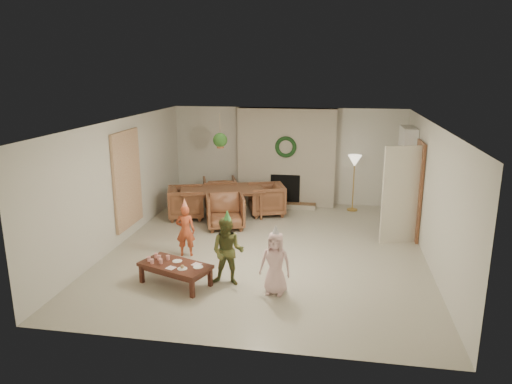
% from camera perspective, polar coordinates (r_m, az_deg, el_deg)
% --- Properties ---
extents(floor, '(7.00, 7.00, 0.00)m').
position_cam_1_polar(floor, '(9.50, 1.38, -6.82)').
color(floor, '#B7B29E').
rests_on(floor, ground).
extents(ceiling, '(7.00, 7.00, 0.00)m').
position_cam_1_polar(ceiling, '(8.90, 1.48, 8.34)').
color(ceiling, white).
rests_on(ceiling, wall_back).
extents(wall_back, '(7.00, 0.00, 7.00)m').
position_cam_1_polar(wall_back, '(12.52, 3.78, 4.35)').
color(wall_back, silver).
rests_on(wall_back, floor).
extents(wall_front, '(7.00, 0.00, 7.00)m').
position_cam_1_polar(wall_front, '(5.85, -3.63, -7.74)').
color(wall_front, silver).
rests_on(wall_front, floor).
extents(wall_left, '(0.00, 7.00, 7.00)m').
position_cam_1_polar(wall_left, '(9.99, -15.85, 1.20)').
color(wall_left, silver).
rests_on(wall_left, floor).
extents(wall_right, '(0.00, 7.00, 7.00)m').
position_cam_1_polar(wall_right, '(9.19, 20.26, -0.29)').
color(wall_right, silver).
rests_on(wall_right, floor).
extents(fireplace_mass, '(2.50, 0.40, 2.50)m').
position_cam_1_polar(fireplace_mass, '(12.32, 3.68, 4.19)').
color(fireplace_mass, '#512015').
rests_on(fireplace_mass, floor).
extents(fireplace_hearth, '(1.60, 0.30, 0.12)m').
position_cam_1_polar(fireplace_hearth, '(12.26, 3.41, -1.58)').
color(fireplace_hearth, brown).
rests_on(fireplace_hearth, floor).
extents(fireplace_firebox, '(0.75, 0.12, 0.75)m').
position_cam_1_polar(fireplace_firebox, '(12.32, 3.53, 0.38)').
color(fireplace_firebox, black).
rests_on(fireplace_firebox, floor).
extents(fireplace_wreath, '(0.54, 0.10, 0.54)m').
position_cam_1_polar(fireplace_wreath, '(12.05, 3.58, 5.40)').
color(fireplace_wreath, '#153817').
rests_on(fireplace_wreath, fireplace_mass).
extents(floor_lamp_base, '(0.26, 0.26, 0.03)m').
position_cam_1_polar(floor_lamp_base, '(12.26, 11.43, -2.07)').
color(floor_lamp_base, gold).
rests_on(floor_lamp_base, floor).
extents(floor_lamp_post, '(0.03, 0.03, 1.26)m').
position_cam_1_polar(floor_lamp_post, '(12.10, 11.58, 0.84)').
color(floor_lamp_post, gold).
rests_on(floor_lamp_post, floor).
extents(floor_lamp_shade, '(0.34, 0.34, 0.28)m').
position_cam_1_polar(floor_lamp_shade, '(11.97, 11.73, 3.67)').
color(floor_lamp_shade, beige).
rests_on(floor_lamp_shade, floor_lamp_post).
extents(bookshelf_carcass, '(0.30, 1.00, 2.20)m').
position_cam_1_polar(bookshelf_carcass, '(11.41, 17.43, 1.94)').
color(bookshelf_carcass, white).
rests_on(bookshelf_carcass, floor).
extents(bookshelf_shelf_a, '(0.30, 0.92, 0.03)m').
position_cam_1_polar(bookshelf_shelf_a, '(11.56, 17.09, -1.20)').
color(bookshelf_shelf_a, white).
rests_on(bookshelf_shelf_a, bookshelf_carcass).
extents(bookshelf_shelf_b, '(0.30, 0.92, 0.03)m').
position_cam_1_polar(bookshelf_shelf_b, '(11.47, 17.24, 0.72)').
color(bookshelf_shelf_b, white).
rests_on(bookshelf_shelf_b, bookshelf_carcass).
extents(bookshelf_shelf_c, '(0.30, 0.92, 0.03)m').
position_cam_1_polar(bookshelf_shelf_c, '(11.38, 17.39, 2.68)').
color(bookshelf_shelf_c, white).
rests_on(bookshelf_shelf_c, bookshelf_carcass).
extents(bookshelf_shelf_d, '(0.30, 0.92, 0.03)m').
position_cam_1_polar(bookshelf_shelf_d, '(11.31, 17.54, 4.66)').
color(bookshelf_shelf_d, white).
rests_on(bookshelf_shelf_d, bookshelf_carcass).
extents(books_row_lower, '(0.20, 0.40, 0.24)m').
position_cam_1_polar(books_row_lower, '(11.38, 17.13, -0.72)').
color(books_row_lower, maroon).
rests_on(books_row_lower, bookshelf_shelf_a).
extents(books_row_mid, '(0.20, 0.44, 0.24)m').
position_cam_1_polar(books_row_mid, '(11.48, 17.16, 1.46)').
color(books_row_mid, navy).
rests_on(books_row_mid, bookshelf_shelf_b).
extents(books_row_upper, '(0.20, 0.36, 0.22)m').
position_cam_1_polar(books_row_upper, '(11.26, 17.40, 3.23)').
color(books_row_upper, '#A47F23').
rests_on(books_row_upper, bookshelf_shelf_c).
extents(door_frame, '(0.05, 0.86, 2.04)m').
position_cam_1_polar(door_frame, '(10.39, 18.80, 0.17)').
color(door_frame, brown).
rests_on(door_frame, floor).
extents(door_leaf, '(0.77, 0.32, 2.00)m').
position_cam_1_polar(door_leaf, '(9.97, 16.96, -0.39)').
color(door_leaf, beige).
rests_on(door_leaf, floor).
extents(curtain_panel, '(0.06, 1.20, 2.00)m').
position_cam_1_polar(curtain_panel, '(10.15, -15.17, 1.45)').
color(curtain_panel, beige).
rests_on(curtain_panel, wall_left).
extents(dining_table, '(2.20, 1.65, 0.69)m').
position_cam_1_polar(dining_table, '(11.46, -4.06, -1.27)').
color(dining_table, brown).
rests_on(dining_table, floor).
extents(dining_chair_near, '(1.03, 1.05, 0.76)m').
position_cam_1_polar(dining_chair_near, '(10.62, -3.70, -2.34)').
color(dining_chair_near, brown).
rests_on(dining_chair_near, floor).
extents(dining_chair_far, '(1.03, 1.05, 0.76)m').
position_cam_1_polar(dining_chair_far, '(12.28, -4.37, -0.03)').
color(dining_chair_far, brown).
rests_on(dining_chair_far, floor).
extents(dining_chair_left, '(1.05, 1.03, 0.76)m').
position_cam_1_polar(dining_chair_left, '(11.42, -8.36, -1.26)').
color(dining_chair_left, brown).
rests_on(dining_chair_left, floor).
extents(dining_chair_right, '(1.05, 1.03, 0.76)m').
position_cam_1_polar(dining_chair_right, '(11.57, 1.25, -0.89)').
color(dining_chair_right, brown).
rests_on(dining_chair_right, floor).
extents(hanging_plant_cord, '(0.01, 0.01, 0.70)m').
position_cam_1_polar(hanging_plant_cord, '(10.66, -4.33, 7.44)').
color(hanging_plant_cord, tan).
rests_on(hanging_plant_cord, ceiling).
extents(hanging_plant_pot, '(0.16, 0.16, 0.12)m').
position_cam_1_polar(hanging_plant_pot, '(10.71, -4.30, 5.58)').
color(hanging_plant_pot, brown).
rests_on(hanging_plant_pot, hanging_plant_cord).
extents(hanging_plant_foliage, '(0.32, 0.32, 0.32)m').
position_cam_1_polar(hanging_plant_foliage, '(10.69, -4.31, 6.22)').
color(hanging_plant_foliage, '#1E4717').
rests_on(hanging_plant_foliage, hanging_plant_pot).
extents(coffee_table_top, '(1.30, 0.96, 0.05)m').
position_cam_1_polar(coffee_table_top, '(8.01, -9.65, -8.67)').
color(coffee_table_top, '#53281B').
rests_on(coffee_table_top, floor).
extents(coffee_table_apron, '(1.18, 0.84, 0.07)m').
position_cam_1_polar(coffee_table_apron, '(8.04, -9.63, -9.08)').
color(coffee_table_apron, '#53281B').
rests_on(coffee_table_apron, floor).
extents(coffee_leg_fl, '(0.08, 0.08, 0.30)m').
position_cam_1_polar(coffee_leg_fl, '(8.26, -13.52, -9.52)').
color(coffee_leg_fl, '#53281B').
rests_on(coffee_leg_fl, floor).
extents(coffee_leg_fr, '(0.08, 0.08, 0.30)m').
position_cam_1_polar(coffee_leg_fr, '(7.61, -7.65, -11.37)').
color(coffee_leg_fr, '#53281B').
rests_on(coffee_leg_fr, floor).
extents(coffee_leg_bl, '(0.08, 0.08, 0.30)m').
position_cam_1_polar(coffee_leg_bl, '(8.57, -11.31, -8.47)').
color(coffee_leg_bl, '#53281B').
rests_on(coffee_leg_bl, floor).
extents(coffee_leg_br, '(0.08, 0.08, 0.30)m').
position_cam_1_polar(coffee_leg_br, '(7.95, -5.51, -10.13)').
color(coffee_leg_br, '#53281B').
rests_on(coffee_leg_br, floor).
extents(cup_a, '(0.08, 0.08, 0.08)m').
position_cam_1_polar(cup_a, '(8.18, -12.71, -7.84)').
color(cup_a, white).
rests_on(cup_a, coffee_table_top).
extents(cup_b, '(0.08, 0.08, 0.08)m').
position_cam_1_polar(cup_b, '(8.30, -11.86, -7.45)').
color(cup_b, white).
rests_on(cup_b, coffee_table_top).
extents(cup_c, '(0.08, 0.08, 0.08)m').
position_cam_1_polar(cup_c, '(8.08, -12.36, -8.10)').
color(cup_c, white).
rests_on(cup_c, coffee_table_top).
extents(cup_d, '(0.08, 0.08, 0.08)m').
position_cam_1_polar(cup_d, '(8.20, -11.51, -7.71)').
color(cup_d, white).
rests_on(cup_d, coffee_table_top).
extents(cup_e, '(0.08, 0.08, 0.08)m').
position_cam_1_polar(cup_e, '(8.05, -11.35, -8.14)').
color(cup_e, white).
rests_on(cup_e, coffee_table_top).
extents(cup_f, '(0.08, 0.08, 0.08)m').
position_cam_1_polar(cup_f, '(8.17, -10.51, -7.74)').
color(cup_f, white).
rests_on(cup_f, coffee_table_top).
extents(plate_a, '(0.21, 0.21, 0.01)m').
position_cam_1_polar(plate_a, '(8.10, -9.41, -8.16)').
color(plate_a, white).
rests_on(plate_a, coffee_table_top).
extents(plate_b, '(0.21, 0.21, 0.01)m').
position_cam_1_polar(plate_b, '(7.80, -8.81, -9.05)').
color(plate_b, white).
rests_on(plate_b, coffee_table_top).
extents(plate_c, '(0.21, 0.21, 0.01)m').
position_cam_1_polar(plate_c, '(7.83, -6.94, -8.90)').
color(plate_c, white).
rests_on(plate_c, coffee_table_top).
extents(food_scoop, '(0.08, 0.08, 0.06)m').
position_cam_1_polar(food_scoop, '(7.79, -8.82, -8.81)').
color(food_scoop, tan).
rests_on(food_scoop, plate_b).
extents(napkin_left, '(0.17, 0.17, 0.01)m').
position_cam_1_polar(napkin_left, '(7.86, -10.17, -8.93)').
color(napkin_left, '#FDBAD1').
rests_on(napkin_left, coffee_table_top).
extents(napkin_right, '(0.17, 0.17, 0.01)m').
position_cam_1_polar(napkin_right, '(7.93, -7.15, -8.59)').
color(napkin_right, '#FDBAD1').
rests_on(napkin_right, coffee_table_top).
extents(child_red, '(0.39, 0.29, 0.99)m').
position_cam_1_polar(child_red, '(9.11, -8.44, -4.60)').
color(child_red, '#B94827').
rests_on(child_red, floor).
extents(party_hat_red, '(0.16, 0.16, 0.19)m').
position_cam_1_polar(party_hat_red, '(8.95, -8.57, -1.34)').
color(party_hat_red, gold).
rests_on(party_hat_red, child_red).
extents(child_plaid, '(0.56, 0.44, 1.15)m').
position_cam_1_polar(child_plaid, '(7.83, -3.40, -7.12)').
color(child_plaid, brown).
rests_on(child_plaid, floor).
extents(party_hat_plaid, '(0.17, 0.17, 0.19)m').
position_cam_1_polar(party_hat_plaid, '(7.63, -3.46, -2.83)').
color(party_hat_plaid, green).
rests_on(party_hat_plaid, child_plaid).
extents(child_pink, '(0.53, 0.38, 1.02)m').
position_cam_1_polar(child_pink, '(7.55, 2.33, -8.51)').
color(child_pink, '#FBC9CA').
rests_on(child_pink, floor).
extents(party_hat_pink, '(0.17, 0.17, 0.18)m').
position_cam_1_polar(party_hat_pink, '(7.35, 2.37, -4.57)').
color(party_hat_pink, silver).
rests_on(party_hat_pink, child_pink).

